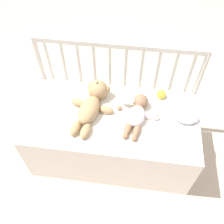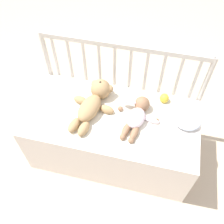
# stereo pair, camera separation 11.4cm
# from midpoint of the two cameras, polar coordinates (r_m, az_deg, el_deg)

# --- Properties ---
(ground_plane) EXTENTS (12.00, 12.00, 0.00)m
(ground_plane) POSITION_cam_midpoint_polar(r_m,az_deg,el_deg) (2.23, -1.48, -8.98)
(ground_plane) COLOR #C6B293
(crib_mattress) EXTENTS (1.26, 0.62, 0.50)m
(crib_mattress) POSITION_cam_midpoint_polar(r_m,az_deg,el_deg) (2.01, -1.63, -5.53)
(crib_mattress) COLOR white
(crib_mattress) RESTS_ON ground_plane
(crib_rail) EXTENTS (1.26, 0.04, 0.90)m
(crib_rail) POSITION_cam_midpoint_polar(r_m,az_deg,el_deg) (1.93, -0.38, 9.06)
(crib_rail) COLOR beige
(crib_rail) RESTS_ON ground_plane
(blanket) EXTENTS (0.88, 0.58, 0.01)m
(blanket) POSITION_cam_midpoint_polar(r_m,az_deg,el_deg) (1.81, -2.37, -1.10)
(blanket) COLOR silver
(blanket) RESTS_ON crib_mattress
(teddy_bear) EXTENTS (0.34, 0.49, 0.15)m
(teddy_bear) POSITION_cam_midpoint_polar(r_m,az_deg,el_deg) (1.83, -6.33, 2.04)
(teddy_bear) COLOR tan
(teddy_bear) RESTS_ON crib_mattress
(baby) EXTENTS (0.32, 0.38, 0.11)m
(baby) POSITION_cam_midpoint_polar(r_m,az_deg,el_deg) (1.78, 3.96, -0.27)
(baby) COLOR white
(baby) RESTS_ON crib_mattress
(toy_ball) EXTENTS (0.07, 0.07, 0.07)m
(toy_ball) POSITION_cam_midpoint_polar(r_m,az_deg,el_deg) (1.93, 9.53, 3.96)
(toy_ball) COLOR yellow
(toy_ball) RESTS_ON crib_mattress
(small_pillow) EXTENTS (0.19, 0.17, 0.06)m
(small_pillow) POSITION_cam_midpoint_polar(r_m,az_deg,el_deg) (1.85, 14.89, -0.59)
(small_pillow) COLOR silver
(small_pillow) RESTS_ON crib_mattress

